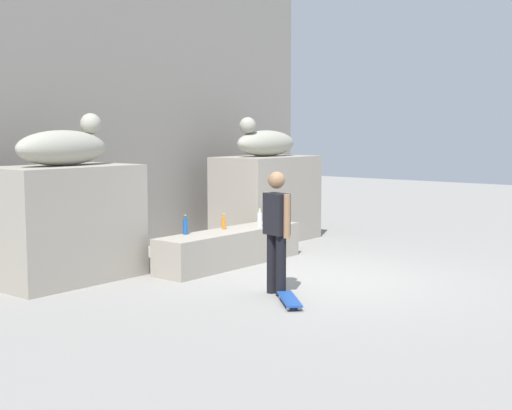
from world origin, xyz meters
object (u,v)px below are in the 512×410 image
object	(u,v)px
statue_reclining_right	(265,142)
statue_reclining_left	(65,146)
skateboard	(289,299)
bottle_clear	(260,219)
bottle_blue	(185,226)
bottle_orange	(224,223)
skater	(276,227)

from	to	relation	value
statue_reclining_right	statue_reclining_left	bearing A→B (deg)	2.83
skateboard	bottle_clear	world-z (taller)	bottle_clear
bottle_blue	bottle_clear	world-z (taller)	bottle_blue
statue_reclining_right	bottle_orange	size ratio (longest dim) A/B	6.13
statue_reclining_left	bottle_clear	distance (m)	3.51
bottle_orange	bottle_clear	size ratio (longest dim) A/B	0.86
bottle_orange	bottle_clear	world-z (taller)	bottle_clear
bottle_orange	bottle_clear	distance (m)	0.69
statue_reclining_left	skateboard	xyz separation A→B (m)	(0.88, -3.44, -1.92)
bottle_blue	bottle_orange	size ratio (longest dim) A/B	1.18
bottle_orange	bottle_clear	xyz separation A→B (m)	(0.64, -0.26, 0.02)
skater	bottle_orange	bearing A→B (deg)	164.66
statue_reclining_left	skater	size ratio (longest dim) A/B	0.98
skateboard	bottle_clear	distance (m)	3.13
skateboard	bottle_blue	bearing A→B (deg)	-151.46
bottle_blue	statue_reclining_left	bearing A→B (deg)	150.25
skateboard	statue_reclining_right	bearing A→B (deg)	175.33
skater	bottle_clear	distance (m)	2.51
skateboard	bottle_blue	world-z (taller)	bottle_blue
statue_reclining_left	skateboard	distance (m)	4.03
bottle_orange	bottle_clear	bearing A→B (deg)	-21.88
statue_reclining_right	skateboard	distance (m)	5.52
bottle_blue	bottle_orange	distance (m)	0.81
statue_reclining_left	skateboard	world-z (taller)	statue_reclining_left
bottle_blue	skateboard	bearing A→B (deg)	-105.24
statue_reclining_left	bottle_clear	size ratio (longest dim) A/B	5.31
skateboard	bottle_orange	world-z (taller)	bottle_orange
bottle_blue	skater	bearing A→B (deg)	-99.77
bottle_orange	skater	bearing A→B (deg)	-120.46
statue_reclining_right	bottle_clear	bearing A→B (deg)	38.48
skater	skateboard	xyz separation A→B (m)	(-0.33, -0.46, -0.86)
bottle_orange	statue_reclining_left	bearing A→B (deg)	157.42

